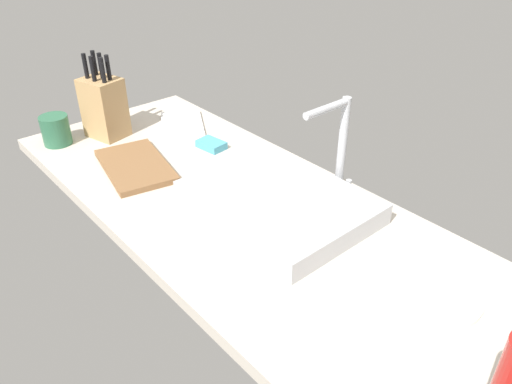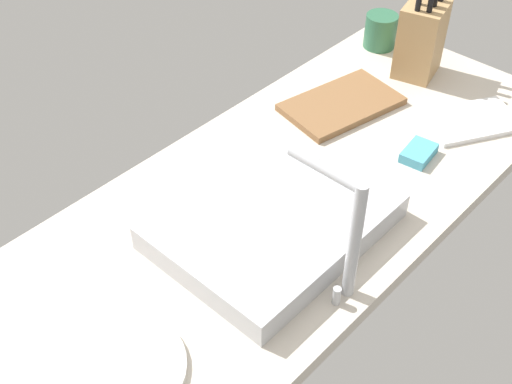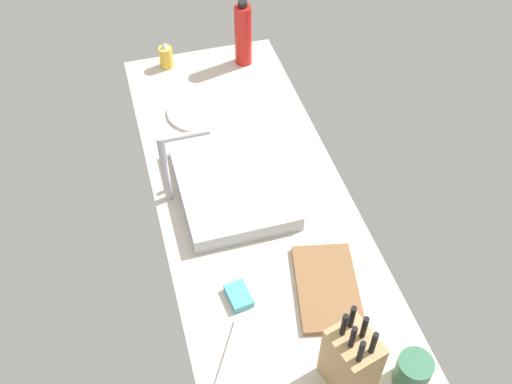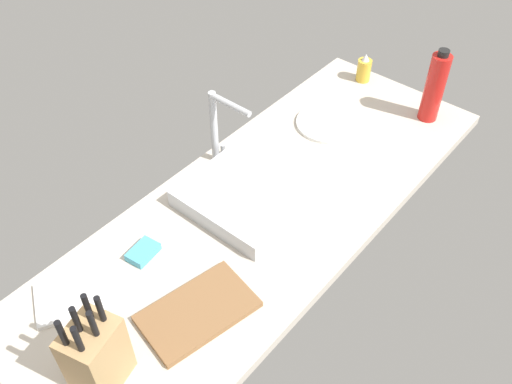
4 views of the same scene
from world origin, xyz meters
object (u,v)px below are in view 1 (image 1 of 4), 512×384
(dinner_plate, at_px, (426,289))
(dish_towel, at_px, (182,125))
(cutting_board, at_px, (136,166))
(knife_block, at_px, (104,106))
(dish_sponge, at_px, (211,145))
(coffee_mug, at_px, (56,130))
(sink_basin, at_px, (279,202))
(faucet, at_px, (339,138))

(dinner_plate, bearing_deg, dish_towel, 175.56)
(cutting_board, bearing_deg, dinner_plate, 12.67)
(knife_block, bearing_deg, dinner_plate, -7.13)
(dinner_plate, bearing_deg, dish_sponge, 176.03)
(dish_sponge, bearing_deg, dinner_plate, -3.97)
(dinner_plate, distance_m, dish_sponge, 0.84)
(coffee_mug, relative_size, dish_sponge, 1.08)
(knife_block, height_order, dinner_plate, knife_block)
(sink_basin, xyz_separation_m, faucet, (0.03, 0.19, 0.13))
(faucet, height_order, dinner_plate, faucet)
(cutting_board, bearing_deg, faucet, 36.86)
(cutting_board, bearing_deg, sink_basin, 20.54)
(faucet, relative_size, dish_sponge, 2.99)
(dish_towel, relative_size, dish_sponge, 2.55)
(faucet, relative_size, knife_block, 0.97)
(faucet, distance_m, knife_block, 0.81)
(sink_basin, xyz_separation_m, dinner_plate, (0.42, 0.03, -0.02))
(sink_basin, height_order, dish_sponge, sink_basin)
(dish_towel, height_order, coffee_mug, coffee_mug)
(dish_sponge, bearing_deg, faucet, 13.21)
(knife_block, height_order, dish_sponge, knife_block)
(cutting_board, xyz_separation_m, dish_towel, (-0.16, 0.28, -0.00))
(knife_block, distance_m, dinner_plate, 1.16)
(faucet, bearing_deg, dish_towel, -172.92)
(knife_block, xyz_separation_m, dinner_plate, (1.15, 0.15, -0.10))
(faucet, distance_m, dinner_plate, 0.46)
(dish_towel, bearing_deg, sink_basin, -10.02)
(knife_block, bearing_deg, faucet, 7.99)
(faucet, xyz_separation_m, coffee_mug, (-0.80, -0.47, -0.11))
(faucet, distance_m, dish_towel, 0.67)
(sink_basin, distance_m, dish_sponge, 0.42)
(dish_sponge, bearing_deg, dish_towel, 173.64)
(knife_block, height_order, cutting_board, knife_block)
(cutting_board, relative_size, dish_towel, 1.28)
(faucet, distance_m, dish_sponge, 0.47)
(faucet, relative_size, cutting_board, 0.92)
(dinner_plate, height_order, dish_towel, same)
(dinner_plate, distance_m, coffee_mug, 1.23)
(cutting_board, bearing_deg, dish_towel, 120.70)
(knife_block, bearing_deg, cutting_board, -24.46)
(cutting_board, bearing_deg, dish_sponge, 81.14)
(sink_basin, relative_size, knife_block, 1.63)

